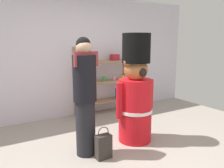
% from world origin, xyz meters
% --- Properties ---
extents(ground_plane, '(6.40, 6.40, 0.00)m').
position_xyz_m(ground_plane, '(0.00, 0.00, 0.00)').
color(ground_plane, '#9E9389').
extents(back_wall, '(6.40, 0.12, 2.60)m').
position_xyz_m(back_wall, '(0.00, 2.20, 1.30)').
color(back_wall, silver).
rests_on(back_wall, ground_plane).
extents(merchandise_shelf, '(1.35, 0.35, 1.51)m').
position_xyz_m(merchandise_shelf, '(0.75, 1.98, 0.77)').
color(merchandise_shelf, '#93704C').
rests_on(merchandise_shelf, ground_plane).
extents(teddy_bear_guard, '(0.72, 0.56, 1.75)m').
position_xyz_m(teddy_bear_guard, '(0.45, 0.36, 0.80)').
color(teddy_bear_guard, red).
rests_on(teddy_bear_guard, ground_plane).
extents(person_shopper, '(0.34, 0.33, 1.69)m').
position_xyz_m(person_shopper, '(-0.45, 0.33, 0.88)').
color(person_shopper, black).
rests_on(person_shopper, ground_plane).
extents(shopping_bag, '(0.22, 0.13, 0.47)m').
position_xyz_m(shopping_bag, '(-0.29, 0.09, 0.18)').
color(shopping_bag, '#332D28').
rests_on(shopping_bag, ground_plane).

